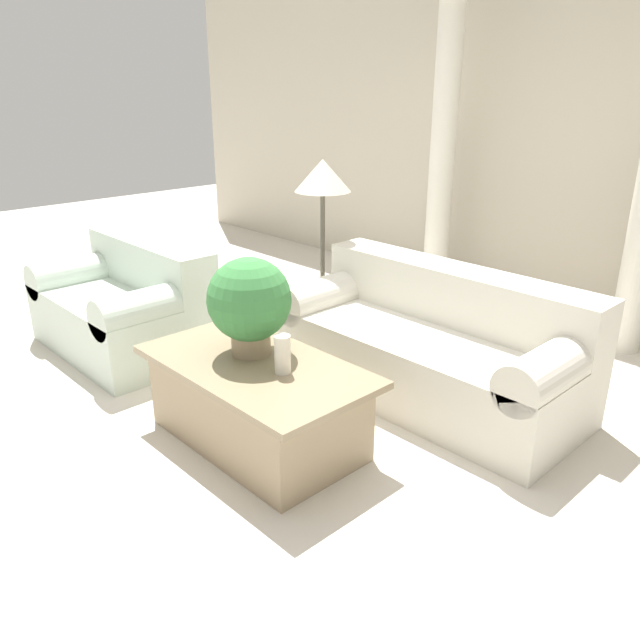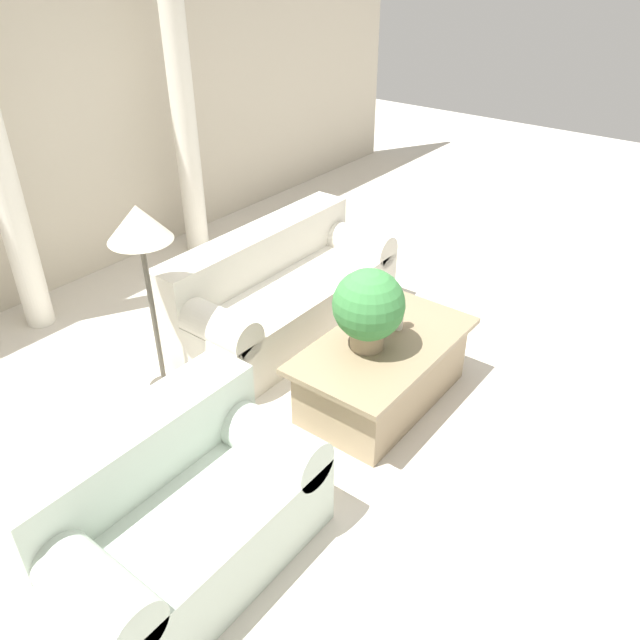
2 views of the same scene
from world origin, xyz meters
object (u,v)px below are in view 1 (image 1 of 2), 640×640
object	(u,v)px
sofa_long	(431,345)
potted_plant	(249,302)
coffee_table	(257,402)
floor_lamp	(323,184)
loveseat	(127,305)

from	to	relation	value
sofa_long	potted_plant	world-z (taller)	potted_plant
coffee_table	potted_plant	distance (m)	0.57
potted_plant	coffee_table	bearing A→B (deg)	-29.14
floor_lamp	sofa_long	bearing A→B (deg)	-6.51
sofa_long	coffee_table	distance (m)	1.24
loveseat	coffee_table	world-z (taller)	loveseat
sofa_long	floor_lamp	xyz separation A→B (m)	(-1.16, 0.13, 0.89)
coffee_table	floor_lamp	bearing A→B (deg)	122.68
coffee_table	floor_lamp	xyz separation A→B (m)	(-0.85, 1.33, 0.98)
loveseat	floor_lamp	size ratio (longest dim) A/B	1.00
potted_plant	floor_lamp	size ratio (longest dim) A/B	0.40
sofa_long	coffee_table	bearing A→B (deg)	-104.33
loveseat	potted_plant	world-z (taller)	potted_plant
loveseat	coffee_table	xyz separation A→B (m)	(1.76, -0.12, -0.09)
coffee_table	floor_lamp	size ratio (longest dim) A/B	0.96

